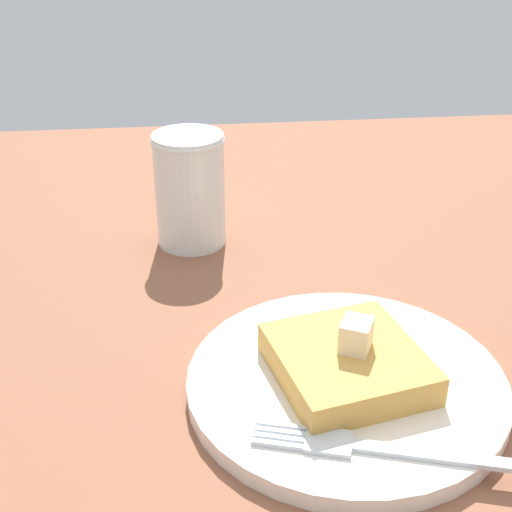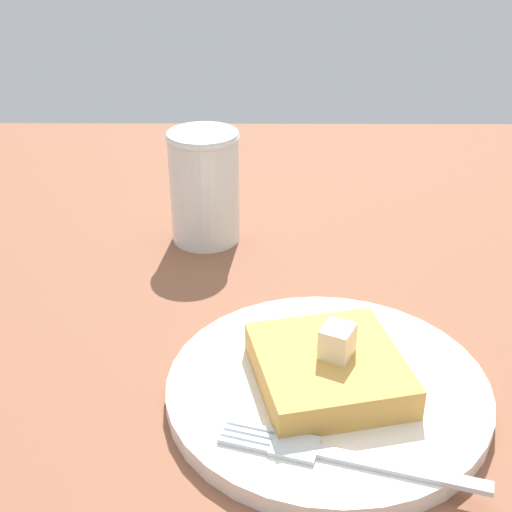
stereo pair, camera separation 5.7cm
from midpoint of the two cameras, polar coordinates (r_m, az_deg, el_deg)
name	(u,v)px [view 1 (the left image)]	position (r cm, az deg, el deg)	size (l,w,h in cm)	color
table_surface	(362,366)	(54.79, 5.55, -8.86)	(109.99, 109.99, 2.80)	brown
plate	(346,383)	(49.65, 3.91, -10.20)	(21.87, 21.87, 1.30)	silver
toast_slice_center	(347,363)	(48.63, 3.98, -8.66)	(9.39, 9.90, 2.23)	gold
butter_pat_primary	(356,335)	(47.49, 4.61, -6.45)	(2.15, 1.94, 2.15)	beige
fork	(368,447)	(43.98, 5.20, -15.13)	(15.74, 5.98, 0.36)	silver
syrup_jar	(190,192)	(67.38, -7.72, 5.03)	(6.79, 6.79, 10.77)	#4C1A08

